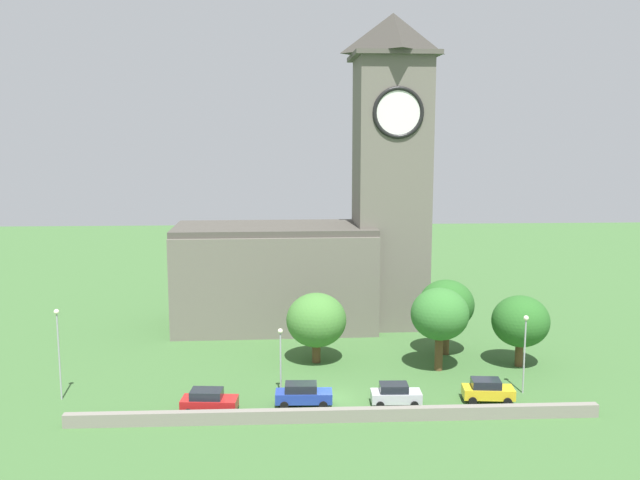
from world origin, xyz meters
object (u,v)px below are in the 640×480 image
Objects in this scene: car_red at (209,401)px; car_silver at (395,394)px; tree_riverside_west at (446,305)px; car_blue at (303,394)px; streetlamp_west_mid at (280,350)px; car_yellow at (488,390)px; tree_by_tower at (521,321)px; tree_riverside_east at (316,320)px; tree_churchyard at (440,315)px; church at (325,230)px; streetlamp_west_end at (58,341)px; streetlamp_central at (525,341)px.

car_silver is at bearing 2.88° from car_red.
tree_riverside_west reaches higher than car_silver.
streetlamp_west_mid is (-1.86, 2.25, 3.10)m from car_blue.
car_silver is 7.89m from car_yellow.
tree_riverside_west is (-6.31, 3.95, 0.71)m from tree_by_tower.
tree_riverside_east is (9.22, 11.87, 3.31)m from car_red.
car_red is at bearing -172.13° from car_blue.
tree_by_tower reaches higher than car_silver.
car_yellow is 0.63× the size of tree_riverside_east.
church is at bearing 120.94° from tree_churchyard.
car_silver is 16.63m from tree_by_tower.
streetlamp_west_end is at bearing 179.82° from streetlamp_west_mid.
streetlamp_west_mid is 0.86× the size of streetlamp_central.
tree_riverside_west is at bearing 8.00° from tree_riverside_east.
streetlamp_central is (21.02, -0.44, 0.56)m from streetlamp_west_mid.
streetlamp_west_mid is at bearing -0.18° from streetlamp_west_end.
streetlamp_west_mid reaches higher than car_yellow.
car_yellow is 0.63× the size of tree_by_tower.
car_red is 0.58× the size of tree_churchyard.
streetlamp_west_end is (-12.81, 3.37, 4.20)m from car_red.
streetlamp_west_mid reaches higher than car_red.
car_blue is at bearing 7.87° from car_red.
church reaches higher than car_yellow.
car_red is at bearing -150.21° from streetlamp_west_mid.
tree_riverside_east is at bearing -172.00° from tree_riverside_west.
church is at bearing 83.07° from tree_riverside_east.
car_yellow is 0.57× the size of tree_riverside_west.
tree_by_tower is 7.48m from tree_riverside_west.
streetlamp_west_end is at bearing -158.89° from tree_riverside_east.
tree_riverside_east is at bearing 173.93° from tree_by_tower.
car_blue is 23.17m from tree_by_tower.
streetlamp_west_end reaches higher than streetlamp_west_mid.
tree_churchyard reaches higher than streetlamp_west_end.
tree_riverside_east is (-13.96, 10.66, 3.31)m from car_yellow.
tree_by_tower is 19.71m from tree_riverside_east.
streetlamp_west_mid is 16.10m from tree_churchyard.
tree_riverside_west is at bearing 31.93° from streetlamp_west_mid.
tree_churchyard is at bearing 20.87° from streetlamp_west_mid.
car_blue is 19.59m from streetlamp_central.
car_red is 0.60× the size of tree_riverside_west.
car_silver is 0.54× the size of tree_riverside_west.
car_blue is 0.60× the size of streetlamp_west_end.
tree_riverside_east reaches higher than streetlamp_central.
streetlamp_west_mid reaches higher than car_silver.
car_red is 30.63m from tree_by_tower.
tree_by_tower is 0.90× the size of tree_riverside_west.
car_yellow is (15.53, 0.15, -0.01)m from car_blue.
church reaches higher than streetlamp_central.
tree_riverside_east is at bearing 118.71° from car_silver.
streetlamp_west_mid is 0.86× the size of tree_by_tower.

